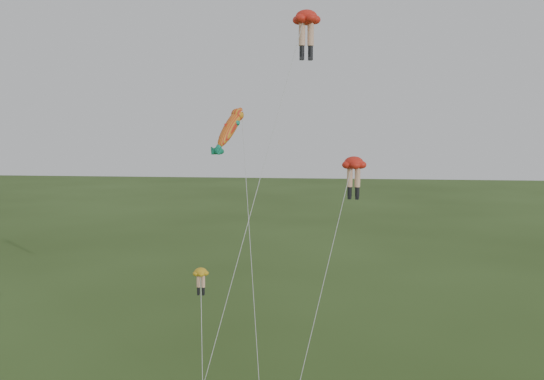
# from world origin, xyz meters

# --- Properties ---
(legs_kite_red_high) EXTENTS (6.75, 9.34, 23.27)m
(legs_kite_red_high) POSITION_xyz_m (2.62, 7.24, 22.38)
(legs_kite_red_high) COLOR red
(legs_kite_red_high) RESTS_ON ground
(legs_kite_red_mid) EXTENTS (4.47, 7.91, 14.75)m
(legs_kite_red_mid) POSITION_xyz_m (5.47, 5.20, 13.98)
(legs_kite_red_mid) COLOR red
(legs_kite_red_mid) RESTS_ON ground
(legs_kite_yellow) EXTENTS (1.20, 3.28, 9.23)m
(legs_kite_yellow) POSITION_xyz_m (-2.31, 0.49, 8.34)
(legs_kite_yellow) COLOR gold
(legs_kite_yellow) RESTS_ON ground
(fish_kite) EXTENTS (4.58, 11.38, 17.91)m
(fish_kite) POSITION_xyz_m (-2.34, 9.77, 16.25)
(fish_kite) COLOR orange
(fish_kite) RESTS_ON ground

